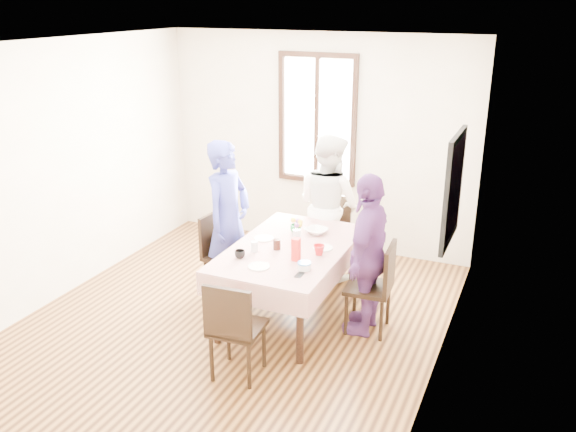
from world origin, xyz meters
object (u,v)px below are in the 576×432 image
object	(u,v)px
chair_near	(237,327)
chair_left	(227,256)
person_left	(228,221)
person_far	(328,206)
dining_table	(290,282)
chair_right	(369,287)
chair_far	(328,237)
person_right	(368,254)

from	to	relation	value
chair_near	chair_left	bearing A→B (deg)	117.82
person_left	person_far	world-z (taller)	person_left
dining_table	chair_right	world-z (taller)	chair_right
chair_left	chair_far	distance (m)	1.25
chair_right	chair_far	world-z (taller)	same
chair_left	chair_near	bearing A→B (deg)	39.13
chair_left	person_far	distance (m)	1.29
dining_table	chair_right	distance (m)	0.81
chair_right	person_left	size ratio (longest dim) A/B	0.53
chair_near	person_right	distance (m)	1.44
person_left	person_far	distance (m)	1.22
chair_far	person_far	world-z (taller)	person_far
chair_near	person_left	world-z (taller)	person_left
person_far	dining_table	bearing A→B (deg)	114.74
chair_right	person_left	xyz separation A→B (m)	(-1.58, 0.10, 0.41)
person_left	chair_near	bearing A→B (deg)	-141.08
chair_right	person_far	xyz separation A→B (m)	(-0.80, 1.04, 0.38)
person_left	chair_right	bearing A→B (deg)	-86.40
chair_left	person_right	size ratio (longest dim) A/B	0.57
person_far	person_right	size ratio (longest dim) A/B	1.05
dining_table	chair_left	size ratio (longest dim) A/B	1.78
person_far	person_right	bearing A→B (deg)	151.54
person_right	chair_near	bearing A→B (deg)	-33.20
dining_table	chair_right	size ratio (longest dim) A/B	1.78
chair_left	person_right	xyz separation A→B (m)	(1.58, -0.10, 0.34)
chair_far	person_left	size ratio (longest dim) A/B	0.53
dining_table	person_right	size ratio (longest dim) A/B	1.02
chair_near	person_far	distance (m)	2.24
person_far	person_right	distance (m)	1.30
person_right	person_far	bearing A→B (deg)	-142.57
person_left	dining_table	bearing A→B (deg)	-93.75
person_left	person_right	distance (m)	1.57
person_right	chair_left	bearing A→B (deg)	-93.03
dining_table	person_far	size ratio (longest dim) A/B	0.97
dining_table	chair_far	size ratio (longest dim) A/B	1.78
chair_far	chair_near	world-z (taller)	same
chair_far	person_far	bearing A→B (deg)	87.79
chair_left	chair_far	size ratio (longest dim) A/B	1.00
chair_near	person_right	size ratio (longest dim) A/B	0.57
dining_table	person_left	xyz separation A→B (m)	(-0.78, 0.15, 0.49)
chair_right	person_right	xyz separation A→B (m)	(-0.02, 0.00, 0.34)
chair_near	person_far	size ratio (longest dim) A/B	0.55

